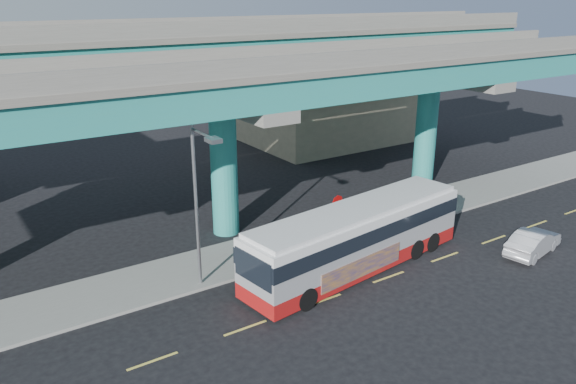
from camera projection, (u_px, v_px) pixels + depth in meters
ground at (319, 298)px, 25.47m from camera, size 120.00×120.00×0.00m
sidewalk at (257, 252)px, 29.77m from camera, size 70.00×4.00×0.15m
lane_markings at (323, 300)px, 25.24m from camera, size 58.00×0.12×0.01m
viaduct at (219, 72)px, 29.58m from camera, size 52.00×12.40×11.70m
building_beige at (328, 103)px, 51.75m from camera, size 14.00×10.23×7.00m
transit_bus at (357, 236)px, 27.57m from camera, size 13.12×4.38×3.31m
sedan at (533, 242)px, 29.59m from camera, size 2.90×4.58×1.34m
street_lamp at (200, 187)px, 24.40m from camera, size 0.50×2.49×7.62m
stop_sign at (337, 208)px, 30.29m from camera, size 0.81×0.13×2.70m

